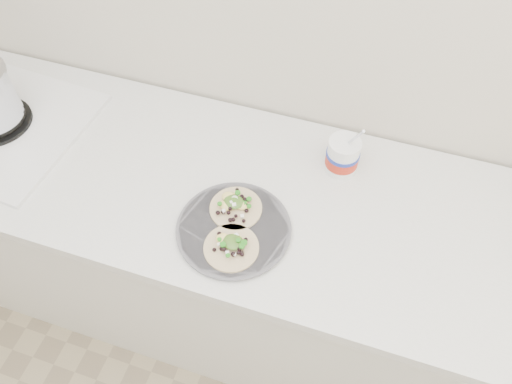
% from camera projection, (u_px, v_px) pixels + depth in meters
% --- Properties ---
extents(counter, '(2.44, 0.66, 0.90)m').
position_uv_depth(counter, '(273.00, 270.00, 1.77)').
color(counter, silver).
rests_on(counter, ground).
extents(taco_plate, '(0.31, 0.31, 0.04)m').
position_uv_depth(taco_plate, '(234.00, 227.00, 1.33)').
color(taco_plate, '#55535A').
rests_on(taco_plate, counter).
extents(tub, '(0.10, 0.10, 0.22)m').
position_uv_depth(tub, '(344.00, 154.00, 1.42)').
color(tub, white).
rests_on(tub, counter).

